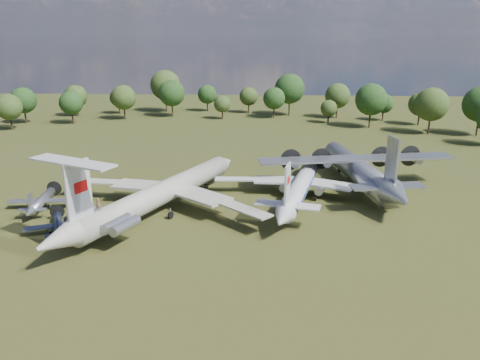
# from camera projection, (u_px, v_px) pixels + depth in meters

# --- Properties ---
(ground) EXTENTS (300.00, 300.00, 0.00)m
(ground) POSITION_uv_depth(u_px,v_px,m) (175.00, 208.00, 78.19)
(ground) COLOR #243712
(ground) RESTS_ON ground
(il62_airliner) EXTENTS (56.99, 62.81, 5.01)m
(il62_airliner) POSITION_uv_depth(u_px,v_px,m) (162.00, 197.00, 75.82)
(il62_airliner) COLOR silver
(il62_airliner) RESTS_ON ground
(tu104_jet) EXTENTS (40.69, 48.60, 4.25)m
(tu104_jet) POSITION_uv_depth(u_px,v_px,m) (302.00, 186.00, 82.41)
(tu104_jet) COLOR silver
(tu104_jet) RESTS_ON ground
(an12_transport) EXTENTS (43.93, 47.47, 5.47)m
(an12_transport) POSITION_uv_depth(u_px,v_px,m) (357.00, 173.00, 87.98)
(an12_transport) COLOR #929499
(an12_transport) RESTS_ON ground
(small_prop_west) EXTENTS (13.90, 15.58, 1.88)m
(small_prop_west) POSITION_uv_depth(u_px,v_px,m) (58.00, 227.00, 68.08)
(small_prop_west) COLOR black
(small_prop_west) RESTS_ON ground
(small_prop_northwest) EXTENTS (12.78, 16.26, 2.20)m
(small_prop_northwest) POSITION_uv_depth(u_px,v_px,m) (42.00, 203.00, 77.29)
(small_prop_northwest) COLOR #989A9F
(small_prop_northwest) RESTS_ON ground
(person_on_il62) EXTENTS (0.70, 0.51, 1.78)m
(person_on_il62) POSITION_uv_depth(u_px,v_px,m) (98.00, 204.00, 62.94)
(person_on_il62) COLOR brown
(person_on_il62) RESTS_ON il62_airliner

